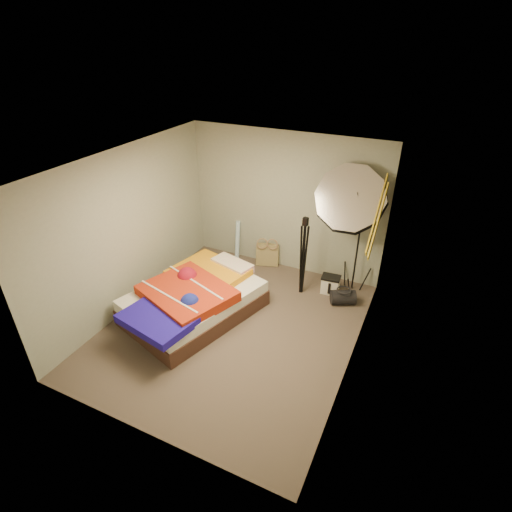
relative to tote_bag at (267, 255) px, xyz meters
The scene contains 15 objects.
floor 1.93m from the tote_bag, 81.72° to the right, with size 4.00×4.00×0.00m, color brown.
ceiling 2.99m from the tote_bag, 81.72° to the right, with size 4.00×4.00×0.00m, color silver.
wall_back 1.08m from the tote_bag, 19.88° to the left, with size 3.50×3.50×0.00m, color #969C8C.
wall_front 4.05m from the tote_bag, 85.94° to the right, with size 3.50×3.50×0.00m, color #969C8C.
wall_left 2.62m from the tote_bag, 127.79° to the right, with size 4.00×4.00×0.00m, color #969C8C.
wall_right 2.97m from the tote_bag, 43.15° to the right, with size 4.00×4.00×0.00m, color #969C8C.
tote_bag is the anchor object (origin of this frame).
wrapping_roll 0.65m from the tote_bag, behind, with size 0.09×0.09×0.75m, color #6DB0E0.
camera_case 1.39m from the tote_bag, 16.32° to the right, with size 0.29×0.21×0.29m, color silver.
duffel_bag 1.72m from the tote_bag, 20.66° to the right, with size 0.24×0.24×0.39m, color black.
wall_stripe_upper 2.96m from the tote_bag, 32.94° to the right, with size 0.02×1.10×0.10m, color gold.
wall_stripe_lower 2.74m from the tote_bag, 27.62° to the right, with size 0.02×1.10×0.10m, color gold.
bed 1.92m from the tote_bag, 102.46° to the right, with size 1.91×2.40×0.58m.
photo_umbrella 2.08m from the tote_bag, 10.23° to the right, with size 1.32×0.95×2.31m.
camera_tripod 1.21m from the tote_bag, 33.59° to the right, with size 0.09×0.09×1.38m.
Camera 1 is at (2.30, -4.06, 3.93)m, focal length 28.00 mm.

